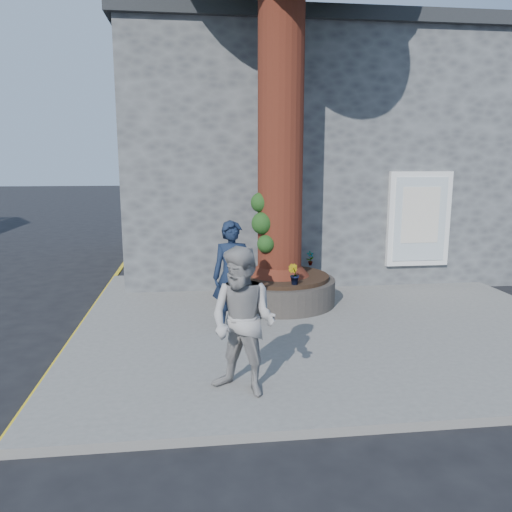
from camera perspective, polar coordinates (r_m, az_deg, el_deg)
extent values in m
plane|color=black|center=(8.52, -0.46, -10.00)|extent=(120.00, 120.00, 0.00)
cube|color=slate|center=(9.70, 7.76, -7.13)|extent=(9.00, 8.00, 0.12)
cube|color=yellow|center=(9.65, -19.69, -8.12)|extent=(0.10, 30.00, 0.01)
cube|color=#474A4C|center=(15.50, 5.75, 10.58)|extent=(10.00, 8.00, 6.00)
cube|color=black|center=(15.81, 5.98, 22.07)|extent=(10.30, 8.30, 0.30)
cube|color=white|center=(12.29, 18.11, 4.04)|extent=(1.50, 0.12, 2.20)
cube|color=silver|center=(12.24, 18.23, 4.00)|extent=(1.25, 0.04, 1.95)
cube|color=silver|center=(12.21, 18.30, 4.46)|extent=(0.90, 0.02, 1.30)
cylinder|color=black|center=(10.40, 2.65, -3.97)|extent=(2.30, 2.30, 0.52)
cylinder|color=black|center=(10.33, 2.67, -2.36)|extent=(2.04, 2.04, 0.08)
cylinder|color=#462011|center=(10.17, 2.86, 18.93)|extent=(0.90, 0.90, 7.50)
cone|color=#462011|center=(10.25, 2.69, -0.24)|extent=(1.24, 1.24, 0.70)
sphere|color=#154015|center=(9.88, 0.74, 3.77)|extent=(0.44, 0.44, 0.44)
sphere|color=#154015|center=(9.84, 1.16, 1.39)|extent=(0.36, 0.36, 0.36)
sphere|color=#154015|center=(9.95, 0.54, 6.13)|extent=(0.40, 0.40, 0.40)
imported|color=#121D32|center=(8.54, -2.68, -2.38)|extent=(0.72, 0.50, 1.92)
imported|color=#9A9794|center=(6.23, -1.49, -7.53)|extent=(1.15, 1.10, 1.88)
cube|color=white|center=(8.63, -1.49, -7.88)|extent=(0.23, 0.18, 0.28)
imported|color=gray|center=(11.27, 6.21, -0.26)|extent=(0.19, 0.14, 0.33)
imported|color=gray|center=(9.49, 4.33, -2.11)|extent=(0.30, 0.30, 0.39)
imported|color=gray|center=(11.01, -2.44, -0.47)|extent=(0.25, 0.25, 0.32)
imported|color=gray|center=(10.19, -2.05, -1.48)|extent=(0.34, 0.35, 0.29)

